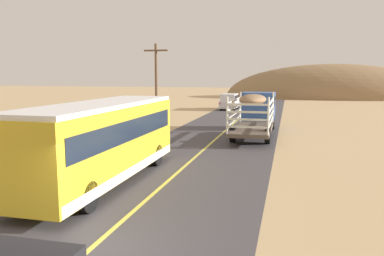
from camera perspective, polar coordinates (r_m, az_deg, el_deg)
road_centre_line at (r=10.04m, az=-15.95°, el=-17.75°), size 0.16×117.60×0.00m
livestock_truck at (r=28.98m, az=9.48°, el=2.79°), size 2.53×9.70×3.02m
bus at (r=15.73m, az=-13.09°, el=-1.72°), size 2.54×10.00×3.21m
car_far at (r=48.11m, az=5.54°, el=4.02°), size 1.90×4.62×1.93m
power_pole_mid at (r=34.93m, az=-5.29°, el=7.01°), size 2.20×0.24×7.02m
distant_hill at (r=77.29m, az=19.95°, el=4.23°), size 39.82×17.46×12.54m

